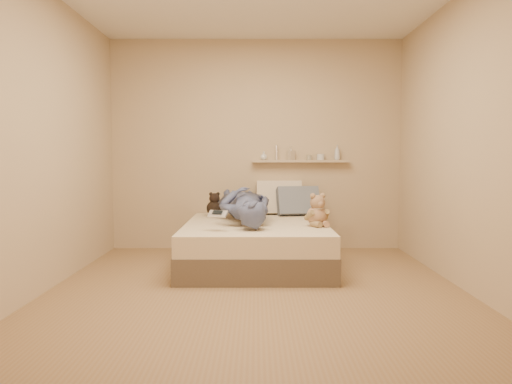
{
  "coord_description": "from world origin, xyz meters",
  "views": [
    {
      "loc": [
        0.0,
        -4.34,
        1.15
      ],
      "look_at": [
        0.0,
        0.65,
        0.8
      ],
      "focal_mm": 35.0,
      "sensor_mm": 36.0,
      "label": 1
    }
  ],
  "objects_px": {
    "teddy_bear": "(317,212)",
    "pillow_cream": "(279,198)",
    "person": "(244,204)",
    "game_console": "(218,214)",
    "dark_plush": "(214,206)",
    "wall_shelf": "(300,161)",
    "bed": "(256,244)",
    "pillow_grey": "(298,201)"
  },
  "relations": [
    {
      "from": "pillow_cream",
      "to": "person",
      "type": "relative_size",
      "value": 0.35
    },
    {
      "from": "dark_plush",
      "to": "person",
      "type": "height_order",
      "value": "person"
    },
    {
      "from": "pillow_cream",
      "to": "pillow_grey",
      "type": "bearing_deg",
      "value": -32.15
    },
    {
      "from": "bed",
      "to": "pillow_cream",
      "type": "distance_m",
      "value": 0.97
    },
    {
      "from": "dark_plush",
      "to": "person",
      "type": "relative_size",
      "value": 0.18
    },
    {
      "from": "wall_shelf",
      "to": "dark_plush",
      "type": "bearing_deg",
      "value": -163.46
    },
    {
      "from": "game_console",
      "to": "pillow_cream",
      "type": "relative_size",
      "value": 0.37
    },
    {
      "from": "pillow_grey",
      "to": "wall_shelf",
      "type": "relative_size",
      "value": 0.42
    },
    {
      "from": "teddy_bear",
      "to": "dark_plush",
      "type": "bearing_deg",
      "value": 142.78
    },
    {
      "from": "teddy_bear",
      "to": "wall_shelf",
      "type": "xyz_separation_m",
      "value": [
        -0.07,
        1.16,
        0.51
      ]
    },
    {
      "from": "game_console",
      "to": "pillow_cream",
      "type": "distance_m",
      "value": 1.55
    },
    {
      "from": "game_console",
      "to": "pillow_cream",
      "type": "height_order",
      "value": "pillow_cream"
    },
    {
      "from": "person",
      "to": "wall_shelf",
      "type": "xyz_separation_m",
      "value": [
        0.68,
        0.77,
        0.46
      ]
    },
    {
      "from": "bed",
      "to": "person",
      "type": "height_order",
      "value": "person"
    },
    {
      "from": "pillow_cream",
      "to": "wall_shelf",
      "type": "distance_m",
      "value": 0.53
    },
    {
      "from": "pillow_grey",
      "to": "person",
      "type": "height_order",
      "value": "person"
    },
    {
      "from": "game_console",
      "to": "person",
      "type": "xyz_separation_m",
      "value": [
        0.23,
        0.71,
        0.02
      ]
    },
    {
      "from": "pillow_grey",
      "to": "wall_shelf",
      "type": "xyz_separation_m",
      "value": [
        0.04,
        0.22,
        0.48
      ]
    },
    {
      "from": "person",
      "to": "game_console",
      "type": "bearing_deg",
      "value": 64.91
    },
    {
      "from": "teddy_bear",
      "to": "dark_plush",
      "type": "relative_size",
      "value": 1.18
    },
    {
      "from": "pillow_grey",
      "to": "person",
      "type": "relative_size",
      "value": 0.32
    },
    {
      "from": "bed",
      "to": "game_console",
      "type": "height_order",
      "value": "game_console"
    },
    {
      "from": "pillow_grey",
      "to": "bed",
      "type": "bearing_deg",
      "value": -126.22
    },
    {
      "from": "dark_plush",
      "to": "game_console",
      "type": "bearing_deg",
      "value": -83.64
    },
    {
      "from": "bed",
      "to": "person",
      "type": "distance_m",
      "value": 0.46
    },
    {
      "from": "game_console",
      "to": "pillow_grey",
      "type": "xyz_separation_m",
      "value": [
        0.87,
        1.27,
        0.0
      ]
    },
    {
      "from": "person",
      "to": "wall_shelf",
      "type": "distance_m",
      "value": 1.13
    },
    {
      "from": "game_console",
      "to": "pillow_grey",
      "type": "height_order",
      "value": "pillow_grey"
    },
    {
      "from": "bed",
      "to": "pillow_cream",
      "type": "height_order",
      "value": "pillow_cream"
    },
    {
      "from": "game_console",
      "to": "bed",
      "type": "bearing_deg",
      "value": 57.94
    },
    {
      "from": "bed",
      "to": "wall_shelf",
      "type": "relative_size",
      "value": 1.58
    },
    {
      "from": "pillow_cream",
      "to": "dark_plush",
      "type": "bearing_deg",
      "value": -163.44
    },
    {
      "from": "bed",
      "to": "person",
      "type": "relative_size",
      "value": 1.2
    },
    {
      "from": "game_console",
      "to": "dark_plush",
      "type": "relative_size",
      "value": 0.7
    },
    {
      "from": "teddy_bear",
      "to": "pillow_grey",
      "type": "relative_size",
      "value": 0.68
    },
    {
      "from": "teddy_bear",
      "to": "dark_plush",
      "type": "height_order",
      "value": "teddy_bear"
    },
    {
      "from": "teddy_bear",
      "to": "pillow_cream",
      "type": "distance_m",
      "value": 1.13
    },
    {
      "from": "game_console",
      "to": "dark_plush",
      "type": "bearing_deg",
      "value": 96.36
    },
    {
      "from": "bed",
      "to": "pillow_cream",
      "type": "bearing_deg",
      "value": 71.19
    },
    {
      "from": "pillow_grey",
      "to": "dark_plush",
      "type": "bearing_deg",
      "value": -174.81
    },
    {
      "from": "person",
      "to": "teddy_bear",
      "type": "bearing_deg",
      "value": 145.93
    },
    {
      "from": "bed",
      "to": "pillow_cream",
      "type": "relative_size",
      "value": 3.45
    }
  ]
}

